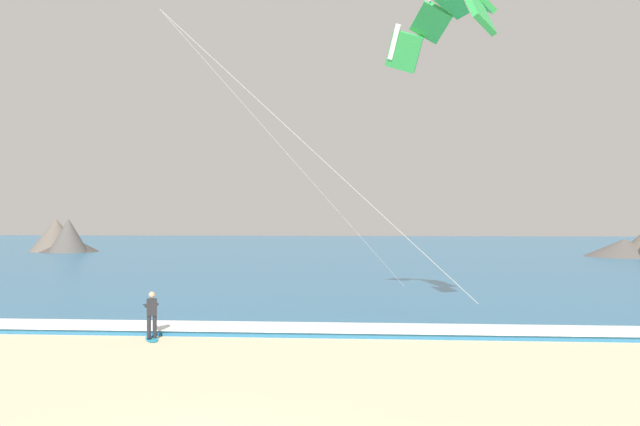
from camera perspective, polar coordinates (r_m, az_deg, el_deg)
sea at (r=83.52m, az=2.03°, el=-3.25°), size 200.00×120.00×0.20m
surf_foam at (r=24.90m, az=-3.23°, el=-9.84°), size 200.00×2.19×0.04m
surfboard at (r=24.34m, az=-14.37°, el=-10.51°), size 0.96×1.46×0.09m
kitesurfer at (r=24.21m, az=-14.37°, el=-8.37°), size 0.65×0.65×1.69m
kite_primary at (r=28.41m, az=10.77°, el=16.35°), size 12.35×7.41×12.49m
headland_left at (r=84.08m, az=-21.48°, el=-2.16°), size 8.85×7.88×4.15m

